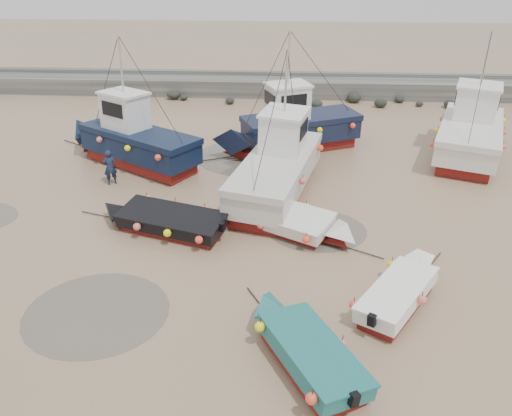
{
  "coord_description": "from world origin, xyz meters",
  "views": [
    {
      "loc": [
        2.99,
        -14.46,
        10.15
      ],
      "look_at": [
        2.0,
        1.74,
        1.4
      ],
      "focal_mm": 35.0,
      "sensor_mm": 36.0,
      "label": 1
    }
  ],
  "objects_px": {
    "dinghy_3": "(403,289)",
    "dinghy_5": "(293,220)",
    "cabin_boat_0": "(130,138)",
    "cabin_boat_2": "(291,126)",
    "dinghy_4": "(164,218)",
    "person": "(112,184)",
    "cabin_boat_3": "(471,129)",
    "cabin_boat_1": "(280,164)",
    "dinghy_2": "(303,346)"
  },
  "relations": [
    {
      "from": "dinghy_5",
      "to": "person",
      "type": "bearing_deg",
      "value": -86.14
    },
    {
      "from": "dinghy_2",
      "to": "cabin_boat_3",
      "type": "height_order",
      "value": "cabin_boat_3"
    },
    {
      "from": "dinghy_2",
      "to": "dinghy_4",
      "type": "relative_size",
      "value": 0.83
    },
    {
      "from": "dinghy_2",
      "to": "dinghy_4",
      "type": "height_order",
      "value": "same"
    },
    {
      "from": "cabin_boat_0",
      "to": "cabin_boat_1",
      "type": "height_order",
      "value": "same"
    },
    {
      "from": "dinghy_4",
      "to": "cabin_boat_1",
      "type": "relative_size",
      "value": 0.61
    },
    {
      "from": "person",
      "to": "dinghy_4",
      "type": "bearing_deg",
      "value": 100.24
    },
    {
      "from": "cabin_boat_3",
      "to": "dinghy_3",
      "type": "bearing_deg",
      "value": -94.13
    },
    {
      "from": "dinghy_4",
      "to": "cabin_boat_2",
      "type": "distance_m",
      "value": 10.22
    },
    {
      "from": "dinghy_4",
      "to": "person",
      "type": "bearing_deg",
      "value": 57.92
    },
    {
      "from": "dinghy_5",
      "to": "dinghy_2",
      "type": "bearing_deg",
      "value": 30.42
    },
    {
      "from": "dinghy_4",
      "to": "dinghy_5",
      "type": "distance_m",
      "value": 5.04
    },
    {
      "from": "dinghy_2",
      "to": "dinghy_3",
      "type": "height_order",
      "value": "same"
    },
    {
      "from": "dinghy_3",
      "to": "dinghy_4",
      "type": "relative_size",
      "value": 0.78
    },
    {
      "from": "cabin_boat_1",
      "to": "cabin_boat_2",
      "type": "bearing_deg",
      "value": 98.21
    },
    {
      "from": "cabin_boat_1",
      "to": "dinghy_4",
      "type": "bearing_deg",
      "value": -125.46
    },
    {
      "from": "dinghy_2",
      "to": "cabin_boat_1",
      "type": "xyz_separation_m",
      "value": [
        -0.85,
        10.52,
        0.77
      ]
    },
    {
      "from": "dinghy_3",
      "to": "dinghy_5",
      "type": "height_order",
      "value": "same"
    },
    {
      "from": "cabin_boat_2",
      "to": "cabin_boat_3",
      "type": "bearing_deg",
      "value": -113.33
    },
    {
      "from": "cabin_boat_2",
      "to": "dinghy_2",
      "type": "bearing_deg",
      "value": 157.52
    },
    {
      "from": "dinghy_5",
      "to": "cabin_boat_1",
      "type": "relative_size",
      "value": 0.54
    },
    {
      "from": "dinghy_5",
      "to": "person",
      "type": "height_order",
      "value": "dinghy_5"
    },
    {
      "from": "cabin_boat_0",
      "to": "cabin_boat_2",
      "type": "relative_size",
      "value": 0.97
    },
    {
      "from": "dinghy_5",
      "to": "cabin_boat_3",
      "type": "bearing_deg",
      "value": 161.7
    },
    {
      "from": "cabin_boat_3",
      "to": "dinghy_2",
      "type": "bearing_deg",
      "value": -99.7
    },
    {
      "from": "dinghy_3",
      "to": "cabin_boat_1",
      "type": "bearing_deg",
      "value": 151.4
    },
    {
      "from": "cabin_boat_1",
      "to": "dinghy_3",
      "type": "bearing_deg",
      "value": -49.03
    },
    {
      "from": "dinghy_3",
      "to": "dinghy_5",
      "type": "xyz_separation_m",
      "value": [
        -3.41,
        4.17,
        -0.01
      ]
    },
    {
      "from": "dinghy_4",
      "to": "cabin_boat_0",
      "type": "relative_size",
      "value": 0.74
    },
    {
      "from": "cabin_boat_2",
      "to": "dinghy_4",
      "type": "bearing_deg",
      "value": 127.33
    },
    {
      "from": "dinghy_5",
      "to": "cabin_boat_0",
      "type": "xyz_separation_m",
      "value": [
        -8.17,
        6.33,
        0.82
      ]
    },
    {
      "from": "dinghy_4",
      "to": "dinghy_5",
      "type": "relative_size",
      "value": 1.14
    },
    {
      "from": "dinghy_3",
      "to": "cabin_boat_2",
      "type": "relative_size",
      "value": 0.56
    },
    {
      "from": "dinghy_5",
      "to": "dinghy_3",
      "type": "bearing_deg",
      "value": 67.69
    },
    {
      "from": "cabin_boat_2",
      "to": "cabin_boat_1",
      "type": "bearing_deg",
      "value": 150.67
    },
    {
      "from": "cabin_boat_1",
      "to": "person",
      "type": "height_order",
      "value": "cabin_boat_1"
    },
    {
      "from": "dinghy_5",
      "to": "person",
      "type": "relative_size",
      "value": 3.38
    },
    {
      "from": "cabin_boat_0",
      "to": "cabin_boat_2",
      "type": "xyz_separation_m",
      "value": [
        8.06,
        2.43,
        0.01
      ]
    },
    {
      "from": "cabin_boat_0",
      "to": "cabin_boat_3",
      "type": "height_order",
      "value": "same"
    },
    {
      "from": "dinghy_2",
      "to": "cabin_boat_3",
      "type": "xyz_separation_m",
      "value": [
        9.14,
        15.69,
        0.79
      ]
    },
    {
      "from": "dinghy_5",
      "to": "cabin_boat_2",
      "type": "height_order",
      "value": "cabin_boat_2"
    },
    {
      "from": "dinghy_2",
      "to": "dinghy_5",
      "type": "height_order",
      "value": "same"
    },
    {
      "from": "dinghy_3",
      "to": "dinghy_5",
      "type": "distance_m",
      "value": 5.39
    },
    {
      "from": "person",
      "to": "dinghy_3",
      "type": "bearing_deg",
      "value": 115.67
    },
    {
      "from": "dinghy_2",
      "to": "cabin_boat_1",
      "type": "distance_m",
      "value": 10.58
    },
    {
      "from": "dinghy_2",
      "to": "cabin_boat_3",
      "type": "distance_m",
      "value": 18.18
    },
    {
      "from": "dinghy_2",
      "to": "dinghy_4",
      "type": "bearing_deg",
      "value": 98.85
    },
    {
      "from": "dinghy_4",
      "to": "person",
      "type": "xyz_separation_m",
      "value": [
        -3.45,
        4.04,
        -0.54
      ]
    },
    {
      "from": "cabin_boat_3",
      "to": "person",
      "type": "distance_m",
      "value": 18.59
    },
    {
      "from": "cabin_boat_0",
      "to": "cabin_boat_1",
      "type": "distance_m",
      "value": 8.02
    }
  ]
}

